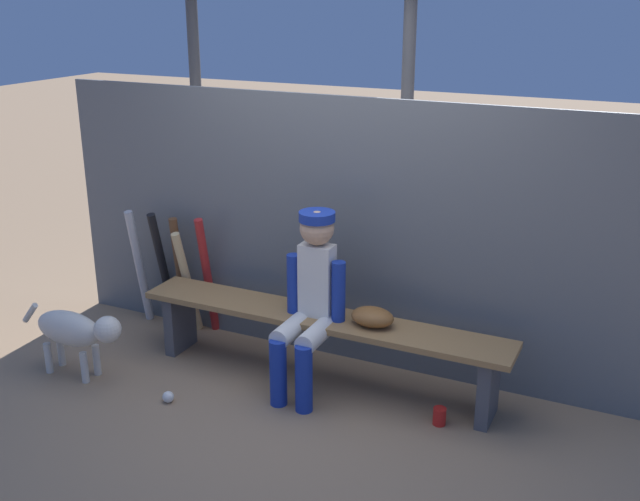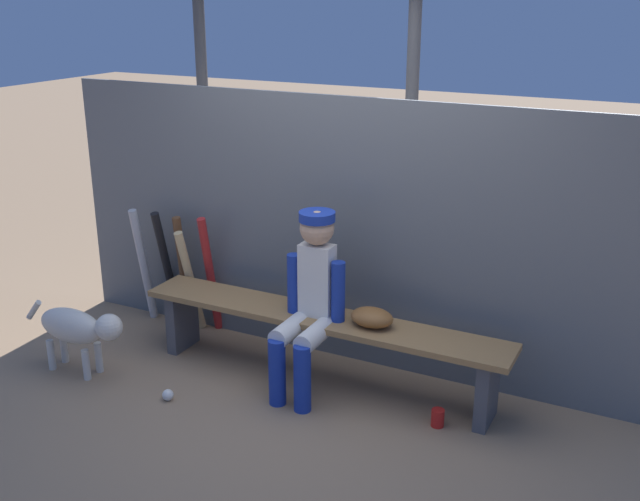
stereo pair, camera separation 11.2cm
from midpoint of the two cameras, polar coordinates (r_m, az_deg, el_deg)
The scene contains 14 objects.
ground_plane at distance 5.13m, azimuth 0.63°, elevation -9.91°, with size 30.00×30.00×0.00m, color #937556.
chainlink_fence at distance 5.10m, azimuth 2.72°, elevation 1.30°, with size 4.52×0.03×1.86m, color #595E63.
dugout_bench at distance 4.96m, azimuth 0.65°, elevation -6.09°, with size 2.56×0.36×0.48m.
player_seated at distance 4.76m, azimuth -0.17°, elevation -3.56°, with size 0.41×0.55×1.19m.
baseball_glove at distance 4.75m, azimuth 4.65°, elevation -5.11°, with size 0.28×0.20×0.12m, color brown.
bat_aluminum_red at distance 5.68m, azimuth -7.81°, elevation -1.86°, with size 0.06×0.06×0.95m, color #B22323.
bat_wood_natural at distance 5.73m, azimuth -9.28°, elevation -2.32°, with size 0.06×0.06×0.84m, color tan.
bat_wood_dark at distance 5.83m, azimuth -9.82°, elevation -1.62°, with size 0.06×0.06×0.90m, color brown.
bat_aluminum_black at distance 5.92m, azimuth -11.06°, elevation -1.19°, with size 0.06×0.06×0.95m, color black.
bat_aluminum_silver at distance 5.98m, azimuth -12.78°, elevation -1.10°, with size 0.06×0.06×0.94m, color #B7B7BC.
baseball at distance 4.98m, azimuth -10.88°, elevation -10.77°, with size 0.07×0.07×0.07m, color white.
cup_on_ground at distance 4.69m, azimuth 9.66°, elevation -12.47°, with size 0.08×0.08×0.11m, color red.
cup_on_bench at distance 4.94m, azimuth 0.61°, elevation -4.12°, with size 0.08×0.08×0.11m, color red.
dog at distance 5.33m, azimuth -17.43°, elevation -5.65°, with size 0.84×0.20×0.49m.
Camera 2 is at (2.02, -4.00, 2.50)m, focal length 41.97 mm.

